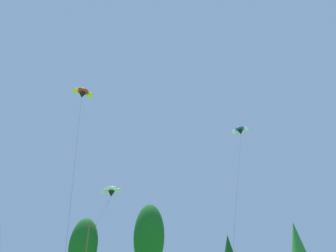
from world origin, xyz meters
TOP-DOWN VIEW (x-y plane):
  - treeline_tree_c at (-13.24, 57.94)m, footprint 5.12×5.12m
  - treeline_tree_d at (-1.36, 60.07)m, footprint 5.98×5.98m
  - treeline_tree_f at (27.43, 59.63)m, footprint 4.26×4.26m
  - parafoil_kite_high_white at (-5.47, 36.06)m, footprint 2.70×12.04m
  - parafoil_kite_mid_blue_white at (11.75, 37.12)m, footprint 7.98×14.53m
  - parafoil_kite_far_red_yellow at (-10.07, 33.19)m, footprint 5.21×9.67m

SIDE VIEW (x-z plane):
  - treeline_tree_c at x=-13.24m, z-range 1.30..13.61m
  - treeline_tree_f at x=27.43m, z-range 1.53..13.63m
  - treeline_tree_d at x=-1.36m, z-range 1.63..17.10m
  - parafoil_kite_high_white at x=-5.47m, z-range 6.26..16.90m
  - parafoil_kite_mid_blue_white at x=11.75m, z-range 10.91..30.71m
  - parafoil_kite_far_red_yellow at x=-10.07m, z-range 12.45..35.41m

